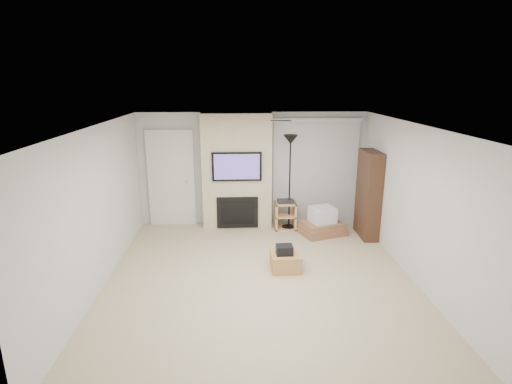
{
  "coord_description": "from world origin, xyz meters",
  "views": [
    {
      "loc": [
        -0.35,
        -5.94,
        3.16
      ],
      "look_at": [
        0.0,
        1.2,
        1.15
      ],
      "focal_mm": 28.0,
      "sensor_mm": 36.0,
      "label": 1
    }
  ],
  "objects_px": {
    "floor_lamp": "(290,156)",
    "bookshelf": "(368,194)",
    "ottoman": "(286,261)",
    "av_stand": "(285,214)",
    "box_stack": "(322,224)"
  },
  "relations": [
    {
      "from": "box_stack",
      "to": "bookshelf",
      "type": "xyz_separation_m",
      "value": [
        0.9,
        -0.15,
        0.68
      ]
    },
    {
      "from": "floor_lamp",
      "to": "box_stack",
      "type": "xyz_separation_m",
      "value": [
        0.66,
        -0.37,
        -1.4
      ]
    },
    {
      "from": "floor_lamp",
      "to": "av_stand",
      "type": "relative_size",
      "value": 3.12
    },
    {
      "from": "box_stack",
      "to": "av_stand",
      "type": "bearing_deg",
      "value": 155.17
    },
    {
      "from": "av_stand",
      "to": "box_stack",
      "type": "xyz_separation_m",
      "value": [
        0.74,
        -0.34,
        -0.12
      ]
    },
    {
      "from": "floor_lamp",
      "to": "bookshelf",
      "type": "distance_m",
      "value": 1.8
    },
    {
      "from": "box_stack",
      "to": "bookshelf",
      "type": "height_order",
      "value": "bookshelf"
    },
    {
      "from": "ottoman",
      "to": "bookshelf",
      "type": "height_order",
      "value": "bookshelf"
    },
    {
      "from": "floor_lamp",
      "to": "av_stand",
      "type": "xyz_separation_m",
      "value": [
        -0.08,
        -0.03,
        -1.28
      ]
    },
    {
      "from": "floor_lamp",
      "to": "av_stand",
      "type": "bearing_deg",
      "value": -161.59
    },
    {
      "from": "floor_lamp",
      "to": "bookshelf",
      "type": "relative_size",
      "value": 1.15
    },
    {
      "from": "bookshelf",
      "to": "ottoman",
      "type": "bearing_deg",
      "value": -141.95
    },
    {
      "from": "floor_lamp",
      "to": "bookshelf",
      "type": "bearing_deg",
      "value": -18.47
    },
    {
      "from": "bookshelf",
      "to": "av_stand",
      "type": "bearing_deg",
      "value": 163.31
    },
    {
      "from": "ottoman",
      "to": "av_stand",
      "type": "distance_m",
      "value": 1.98
    }
  ]
}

